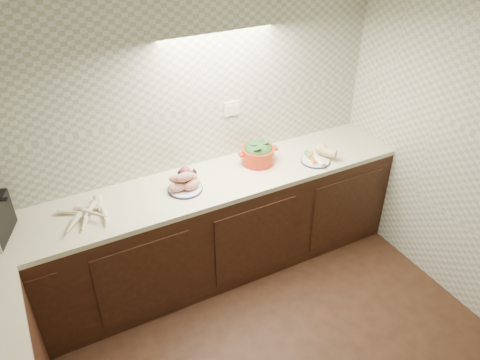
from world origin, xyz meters
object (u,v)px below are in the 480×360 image
parsnip_pile (88,217)px  dutch_oven (258,153)px  sweet_potato_plate (184,183)px  onion_bowl (187,174)px  veg_plate (318,154)px

parsnip_pile → dutch_oven: bearing=5.5°
sweet_potato_plate → onion_bowl: bearing=61.2°
parsnip_pile → onion_bowl: size_ratio=2.60×
parsnip_pile → veg_plate: bearing=-1.4°
dutch_oven → veg_plate: dutch_oven is taller
onion_bowl → dutch_oven: size_ratio=0.45×
parsnip_pile → veg_plate: veg_plate is taller
sweet_potato_plate → veg_plate: bearing=-4.6°
sweet_potato_plate → veg_plate: (1.14, -0.09, -0.01)m
parsnip_pile → onion_bowl: (0.79, 0.18, 0.01)m
sweet_potato_plate → veg_plate: size_ratio=0.85×
onion_bowl → dutch_oven: dutch_oven is taller
onion_bowl → dutch_oven: bearing=-4.2°
parsnip_pile → sweet_potato_plate: 0.72m
sweet_potato_plate → onion_bowl: sweet_potato_plate is taller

